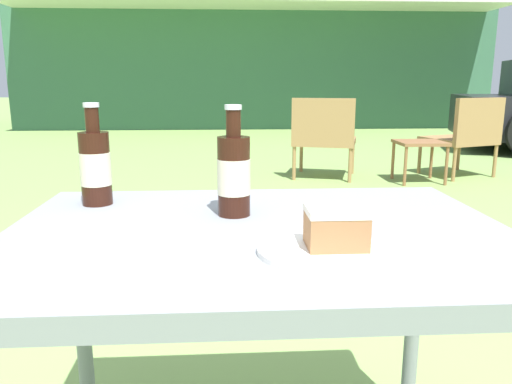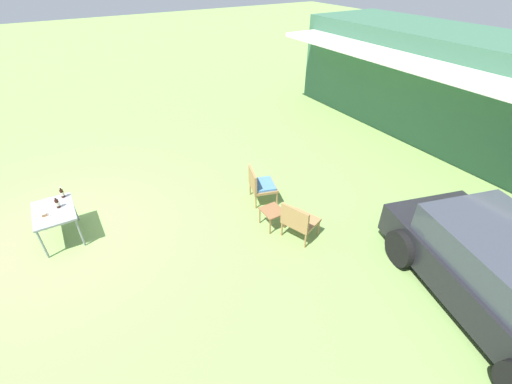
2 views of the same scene
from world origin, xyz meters
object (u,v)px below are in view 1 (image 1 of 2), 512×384
Objects in this scene: garden_side_table at (420,147)px; patio_table at (259,260)px; wicker_chair_plain at (466,134)px; cola_bottle_near at (234,174)px; cake_on_plate at (328,238)px; wicker_chair_cushioned at (324,135)px; cola_bottle_far at (95,166)px.

garden_side_table is 0.45× the size of patio_table.
wicker_chair_plain is 0.61m from garden_side_table.
cola_bottle_near is at bearing -116.94° from garden_side_table.
patio_table is 0.19m from cola_bottle_near.
cola_bottle_near is (-0.05, 0.10, 0.15)m from patio_table.
cake_on_plate is at bearing -58.55° from cola_bottle_near.
cake_on_plate is (-1.69, -3.87, 0.36)m from garden_side_table.
wicker_chair_cushioned is at bearing 78.88° from cake_on_plate.
garden_side_table is 2.11× the size of cake_on_plate.
cake_on_plate is at bearing -113.58° from garden_side_table.
cola_bottle_near and cola_bottle_far have the same top height.
cake_on_plate reaches higher than garden_side_table.
cola_bottle_near reaches higher than cake_on_plate.
garden_side_table is 4.14m from patio_table.
wicker_chair_plain is 3.82× the size of cake_on_plate.
garden_side_table is at bearing 63.06° from cola_bottle_near.
garden_side_table is at bearing 64.28° from patio_table.
garden_side_table is 1.90× the size of cola_bottle_near.
wicker_chair_plain is 0.82× the size of patio_table.
patio_table is at bearing 125.99° from cake_on_plate.
cola_bottle_near is (-1.84, -3.62, 0.43)m from garden_side_table.
wicker_chair_cushioned is 3.82× the size of cake_on_plate.
cola_bottle_far is (-0.36, 0.22, 0.15)m from patio_table.
wicker_chair_cushioned is 4.01m from cola_bottle_near.
cola_bottle_near is 1.00× the size of cola_bottle_far.
patio_table is at bearing -31.19° from cola_bottle_far.
cola_bottle_far is (-2.15, -3.51, 0.43)m from garden_side_table.
cake_on_plate is (-0.81, -4.13, 0.27)m from wicker_chair_cushioned.
cola_bottle_far is at bearing -121.57° from garden_side_table.
cake_on_plate reaches higher than patio_table.
wicker_chair_plain is (1.43, -0.02, 0.01)m from wicker_chair_cushioned.
cake_on_plate is 0.90× the size of cola_bottle_near.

